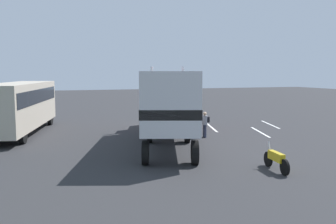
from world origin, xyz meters
The scene contains 8 objects.
ground_plane centered at (0.00, 0.00, 0.00)m, with size 120.00×120.00×0.00m, color #2D2D30.
lane_stripe_near centered at (-2.37, -3.50, 0.01)m, with size 4.40×0.16×0.01m, color silver.
lane_stripe_mid centered at (-5.40, -5.72, 0.01)m, with size 4.40×0.16×0.01m, color silver.
lane_stripe_far centered at (-2.42, -8.55, 0.01)m, with size 4.40×0.16×0.01m, color silver.
semi_truck centered at (-6.83, 1.46, 2.52)m, with size 14.21×6.86×4.50m.
person_bystander centered at (-6.08, -1.25, 0.89)m, with size 0.34×0.46×1.63m.
parked_bus centered at (-0.75, 9.84, 2.07)m, with size 11.29×4.87×3.40m.
motorcycle centered at (-14.33, -0.73, 0.48)m, with size 2.10×0.39×1.12m.
Camera 1 is at (-27.26, 8.48, 4.11)m, focal length 39.76 mm.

